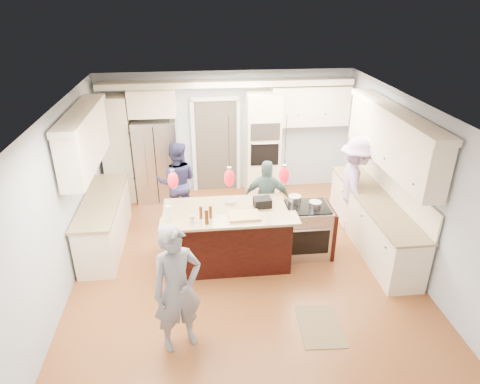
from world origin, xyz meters
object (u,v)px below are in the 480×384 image
object	(u,v)px
kitchen_island	(227,235)
refrigerator	(157,160)
island_range	(307,230)
person_far_left	(177,182)
person_bar_end	(177,289)

from	to	relation	value
kitchen_island	refrigerator	bearing A→B (deg)	116.90
refrigerator	island_range	size ratio (longest dim) A/B	1.96
kitchen_island	person_far_left	distance (m)	1.78
island_range	person_bar_end	xyz separation A→B (m)	(-2.18, -1.94, 0.42)
kitchen_island	island_range	bearing A→B (deg)	3.11
kitchen_island	person_bar_end	bearing A→B (deg)	-112.52
person_bar_end	island_range	bearing A→B (deg)	19.35
person_bar_end	person_far_left	size ratio (longest dim) A/B	1.07
refrigerator	island_range	bearing A→B (deg)	-42.59
island_range	refrigerator	bearing A→B (deg)	137.41
refrigerator	person_far_left	size ratio (longest dim) A/B	1.09
island_range	person_bar_end	distance (m)	2.95
island_range	person_far_left	bearing A→B (deg)	147.29
refrigerator	island_range	distance (m)	3.71
person_bar_end	person_far_left	xyz separation A→B (m)	(-0.08, 3.39, -0.06)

